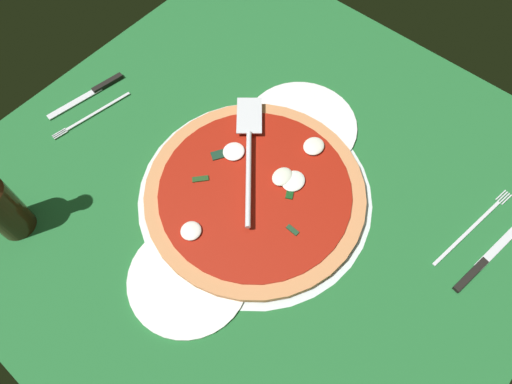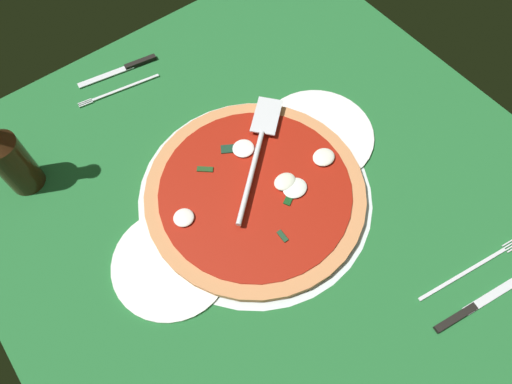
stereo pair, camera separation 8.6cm
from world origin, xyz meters
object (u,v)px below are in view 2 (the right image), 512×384
Objects in this scene: pizza_server at (257,151)px; beer_bottle at (7,156)px; place_setting_far at (472,289)px; pizza at (257,192)px; dinner_plate_right at (172,263)px; place_setting_near at (123,80)px; dinner_plate_left at (317,135)px.

beer_bottle is at bearing 108.21° from pizza_server.
place_setting_far is 0.96× the size of beer_bottle.
pizza_server is at bearing 148.52° from beer_bottle.
pizza_server reaches higher than pizza.
place_setting_near reaches higher than dinner_plate_right.
place_setting_far is at bearing 116.70° from place_setting_near.
dinner_plate_right is 0.88× the size of place_setting_far.
dinner_plate_left is 0.93× the size of beer_bottle.
place_setting_far is (-13.30, 42.58, -3.53)cm from pizza_server.
dinner_plate_right is 0.87× the size of pizza_server.
place_setting_far is at bearing 127.78° from beer_bottle.
pizza_server reaches higher than dinner_plate_left.
place_setting_near and place_setting_far have the same top height.
dinner_plate_left and dinner_plate_right have the same top height.
pizza is 7.98cm from pizza_server.
place_setting_near is 0.85× the size of beer_bottle.
dinner_plate_right is 20.06cm from pizza.
place_setting_far is at bearing 89.94° from dinner_plate_left.
dinner_plate_right is 44.41cm from place_setting_near.
place_setting_far is at bearing -112.96° from pizza_server.
pizza_server is (-24.75, -7.63, 3.40)cm from dinner_plate_right.
place_setting_far is (-38.05, 34.96, -0.13)cm from dinner_plate_right.
dinner_plate_left is at bearing 153.38° from beer_bottle.
dinner_plate_left is at bearing -169.22° from pizza.
dinner_plate_right is 26.12cm from pizza_server.
beer_bottle reaches higher than dinner_plate_right.
pizza is at bearing 138.50° from beer_bottle.
pizza_server is at bearing -162.87° from dinner_plate_right.
place_setting_near reaches higher than dinner_plate_left.
pizza_server reaches higher than place_setting_near.
beer_bottle is (26.99, 11.48, 9.08)cm from place_setting_near.
dinner_plate_left is at bearing 132.35° from place_setting_near.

